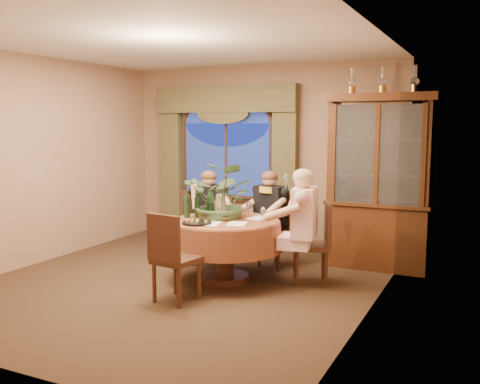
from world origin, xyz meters
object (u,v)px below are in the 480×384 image
at_px(chair_front_left, 177,257).
at_px(person_back, 209,217).
at_px(stoneware_vase, 221,206).
at_px(wine_bottle_2, 197,204).
at_px(oil_lamp_center, 383,80).
at_px(person_pink, 304,229).
at_px(china_cabinet, 379,182).
at_px(dining_table, 225,251).
at_px(wine_bottle_0, 212,206).
at_px(chair_back, 201,227).
at_px(centerpiece_plant, 223,170).
at_px(wine_bottle_3, 210,202).
at_px(oil_lamp_left, 352,81).
at_px(wine_bottle_1, 187,204).
at_px(chair_back_right, 277,231).
at_px(oil_lamp_right, 415,79).
at_px(olive_bowl, 225,219).
at_px(person_scarf, 270,218).
at_px(chair_right, 311,243).

xyz_separation_m(chair_front_left, person_back, (-0.48, 1.57, 0.16)).
height_order(stoneware_vase, wine_bottle_2, wine_bottle_2).
bearing_deg(oil_lamp_center, person_pink, -115.29).
bearing_deg(china_cabinet, person_pink, -115.29).
xyz_separation_m(dining_table, wine_bottle_0, (-0.16, -0.03, 0.54)).
distance_m(chair_back, person_back, 0.19).
relative_size(person_back, stoneware_vase, 4.54).
bearing_deg(centerpiece_plant, person_pink, 1.51).
bearing_deg(wine_bottle_3, centerpiece_plant, -17.25).
relative_size(china_cabinet, centerpiece_plant, 2.29).
height_order(wine_bottle_0, wine_bottle_3, same).
height_order(dining_table, person_back, person_back).
bearing_deg(oil_lamp_left, person_pink, -98.90).
distance_m(china_cabinet, wine_bottle_2, 2.39).
distance_m(wine_bottle_0, wine_bottle_1, 0.34).
bearing_deg(oil_lamp_center, wine_bottle_2, -144.02).
xyz_separation_m(chair_back_right, centerpiece_plant, (-0.42, -0.75, 0.86)).
height_order(oil_lamp_center, centerpiece_plant, oil_lamp_center).
distance_m(china_cabinet, chair_back_right, 1.47).
relative_size(china_cabinet, wine_bottle_2, 6.90).
bearing_deg(centerpiece_plant, chair_front_left, -92.28).
xyz_separation_m(oil_lamp_right, chair_back, (-2.64, -0.75, -1.97)).
height_order(chair_back, wine_bottle_0, wine_bottle_0).
distance_m(olive_bowl, wine_bottle_2, 0.44).
bearing_deg(centerpiece_plant, oil_lamp_center, 38.26).
relative_size(oil_lamp_right, wine_bottle_1, 1.03).
distance_m(oil_lamp_center, wine_bottle_2, 2.83).
bearing_deg(chair_back, person_scarf, 148.40).
height_order(person_back, centerpiece_plant, centerpiece_plant).
height_order(chair_back, olive_bowl, chair_back).
relative_size(person_back, wine_bottle_1, 3.85).
bearing_deg(wine_bottle_3, stoneware_vase, -14.37).
bearing_deg(olive_bowl, china_cabinet, 43.74).
height_order(dining_table, oil_lamp_right, oil_lamp_right).
distance_m(chair_right, person_back, 1.60).
relative_size(person_pink, wine_bottle_3, 4.22).
relative_size(oil_lamp_right, wine_bottle_2, 1.03).
height_order(dining_table, chair_back_right, chair_back_right).
bearing_deg(person_scarf, person_pink, 146.66).
relative_size(dining_table, centerpiece_plant, 1.41).
xyz_separation_m(dining_table, chair_back, (-0.72, 0.67, 0.10)).
height_order(person_scarf, centerpiece_plant, centerpiece_plant).
xyz_separation_m(oil_lamp_left, person_back, (-1.74, -0.72, -1.81)).
relative_size(wine_bottle_0, wine_bottle_3, 1.00).
relative_size(chair_right, wine_bottle_1, 2.91).
height_order(dining_table, person_pink, person_pink).
xyz_separation_m(wine_bottle_0, wine_bottle_3, (-0.16, 0.24, 0.00)).
relative_size(oil_lamp_left, chair_front_left, 0.35).
bearing_deg(chair_right, oil_lamp_center, -51.27).
bearing_deg(person_back, wine_bottle_1, 57.38).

